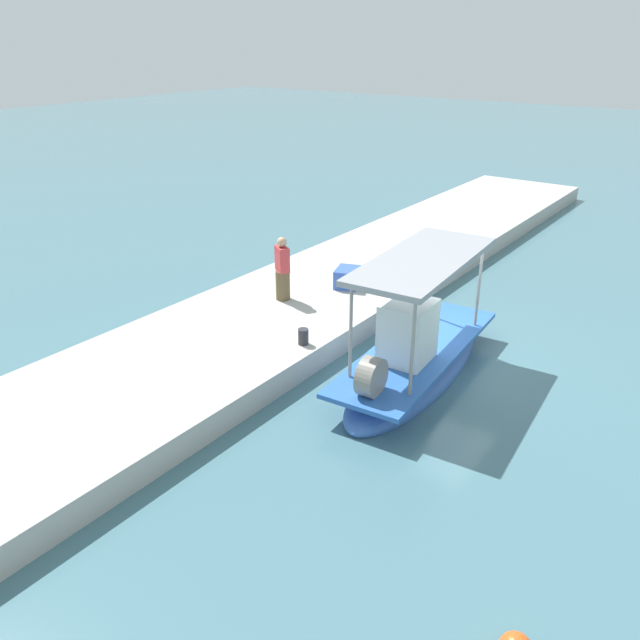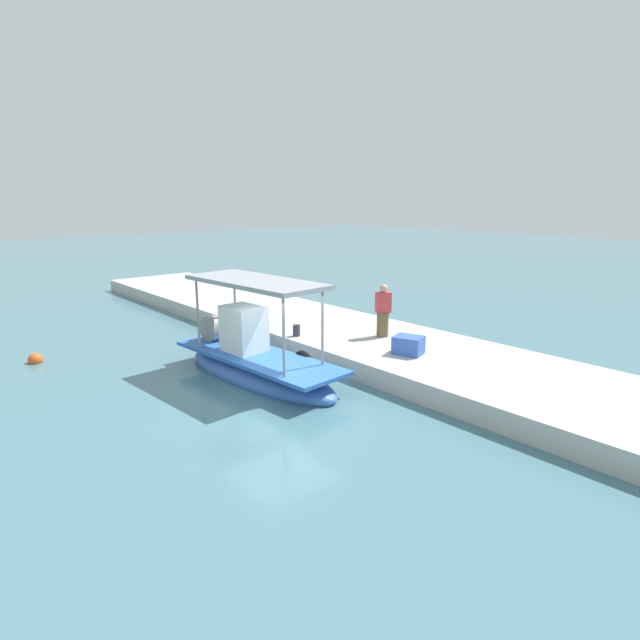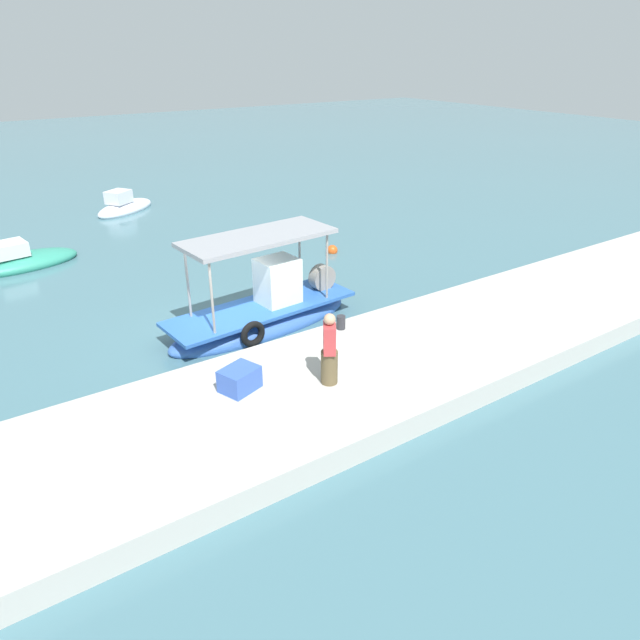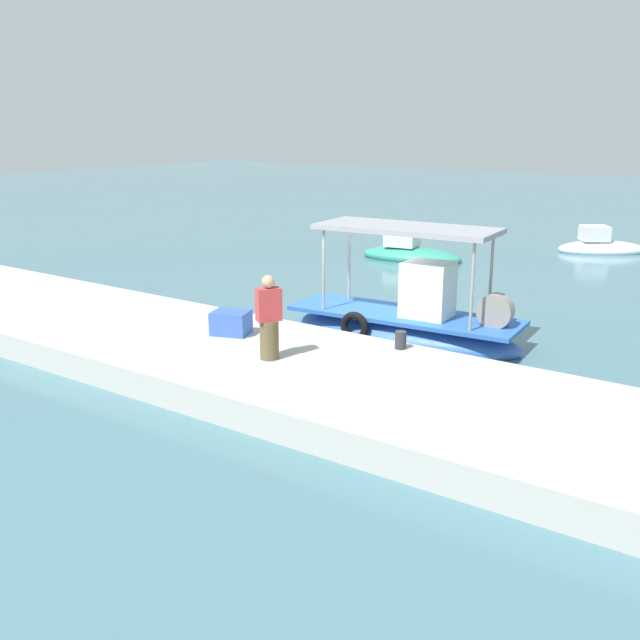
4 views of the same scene
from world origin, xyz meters
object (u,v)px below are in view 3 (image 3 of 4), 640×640
fisherman_near_bollard (329,352)px  moored_boat_mid (22,262)px  moored_boat_near (124,207)px  cargo_crate (240,379)px  marker_buoy (332,250)px  mooring_bollard (341,322)px  main_fishing_boat (265,312)px

fisherman_near_bollard → moored_boat_mid: (-4.19, 13.89, -1.15)m
fisherman_near_bollard → moored_boat_near: fisherman_near_bollard is taller
moored_boat_mid → cargo_crate: bearing=-79.6°
moored_boat_mid → marker_buoy: bearing=-26.2°
moored_boat_near → moored_boat_mid: size_ratio=0.91×
fisherman_near_bollard → mooring_bollard: bearing=48.5°
moored_boat_mid → fisherman_near_bollard: bearing=-73.2°
cargo_crate → fisherman_near_bollard: bearing=-25.8°
mooring_bollard → moored_boat_mid: (-6.02, 11.82, -0.57)m
mooring_bollard → cargo_crate: 3.82m
main_fishing_boat → mooring_bollard: main_fishing_boat is taller
fisherman_near_bollard → cargo_crate: (-1.79, 0.87, -0.51)m
main_fishing_boat → mooring_bollard: size_ratio=16.13×
mooring_bollard → cargo_crate: bearing=-161.6°
cargo_crate → marker_buoy: size_ratio=1.84×
cargo_crate → moored_boat_mid: cargo_crate is taller
main_fishing_boat → marker_buoy: 7.04m
fisherman_near_bollard → mooring_bollard: 2.83m
mooring_bollard → main_fishing_boat: bearing=114.7°
fisherman_near_bollard → mooring_bollard: (1.83, 2.07, -0.59)m
moored_boat_near → moored_boat_mid: moored_boat_near is taller
main_fishing_boat → moored_boat_near: 15.39m
marker_buoy → moored_boat_near: 12.01m
fisherman_near_bollard → main_fishing_boat: bearing=79.9°
fisherman_near_bollard → moored_boat_mid: size_ratio=0.41×
marker_buoy → moored_boat_mid: moored_boat_mid is taller
main_fishing_boat → marker_buoy: main_fishing_boat is taller
cargo_crate → moored_boat_near: cargo_crate is taller
mooring_bollard → moored_boat_mid: 13.28m
marker_buoy → moored_boat_mid: bearing=153.8°
mooring_bollard → cargo_crate: cargo_crate is taller
marker_buoy → cargo_crate: bearing=-135.7°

